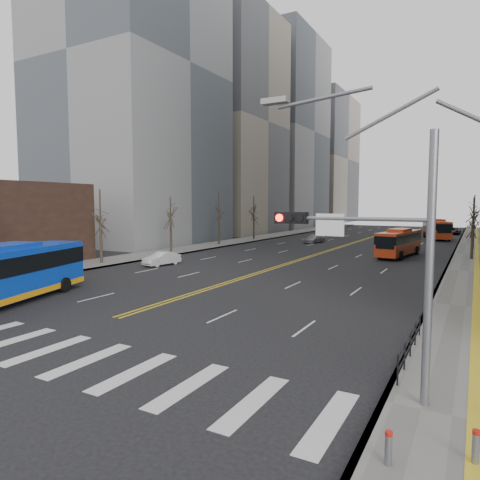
% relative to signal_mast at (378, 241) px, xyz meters
% --- Properties ---
extents(ground, '(220.00, 220.00, 0.00)m').
position_rel_signal_mast_xyz_m(ground, '(-13.77, -2.00, -4.86)').
color(ground, black).
extents(sidewalk_left, '(5.00, 130.00, 0.15)m').
position_rel_signal_mast_xyz_m(sidewalk_left, '(-30.27, 43.00, -4.78)').
color(sidewalk_left, slate).
rests_on(sidewalk_left, ground).
extents(crosswalk, '(26.70, 4.00, 0.01)m').
position_rel_signal_mast_xyz_m(crosswalk, '(-13.77, -2.00, -4.85)').
color(crosswalk, silver).
rests_on(crosswalk, ground).
extents(centerline, '(0.55, 100.00, 0.01)m').
position_rel_signal_mast_xyz_m(centerline, '(-13.77, 53.00, -4.85)').
color(centerline, gold).
rests_on(centerline, ground).
extents(office_towers, '(83.00, 134.00, 58.00)m').
position_rel_signal_mast_xyz_m(office_towers, '(-13.64, 66.51, 19.07)').
color(office_towers, gray).
rests_on(office_towers, ground).
extents(signal_mast, '(5.37, 0.37, 9.39)m').
position_rel_signal_mast_xyz_m(signal_mast, '(0.00, 0.00, 0.00)').
color(signal_mast, gray).
rests_on(signal_mast, ground).
extents(pedestrian_railing, '(0.06, 6.06, 1.02)m').
position_rel_signal_mast_xyz_m(pedestrian_railing, '(0.53, 4.00, -4.03)').
color(pedestrian_railing, black).
rests_on(pedestrian_railing, sidewalk_right).
extents(bollards, '(2.87, 3.17, 0.78)m').
position_rel_signal_mast_xyz_m(bollards, '(2.50, -2.16, -4.30)').
color(bollards, gray).
rests_on(bollards, sidewalk_right).
extents(street_trees, '(35.20, 47.20, 7.60)m').
position_rel_signal_mast_xyz_m(street_trees, '(-20.94, 32.55, 0.02)').
color(street_trees, black).
rests_on(street_trees, ground).
extents(blue_bus, '(6.08, 12.56, 3.58)m').
position_rel_signal_mast_xyz_m(blue_bus, '(-21.69, 2.00, -2.98)').
color(blue_bus, blue).
rests_on(blue_bus, ground).
extents(red_bus_near, '(3.60, 10.10, 3.17)m').
position_rel_signal_mast_xyz_m(red_bus_near, '(-4.98, 37.56, -3.09)').
color(red_bus_near, '#BE3614').
rests_on(red_bus_near, ground).
extents(red_bus_far, '(5.36, 10.96, 3.41)m').
position_rel_signal_mast_xyz_m(red_bus_far, '(-3.28, 65.94, -2.96)').
color(red_bus_far, '#BE3614').
rests_on(red_bus_far, ground).
extents(car_white, '(1.97, 4.15, 1.31)m').
position_rel_signal_mast_xyz_m(car_white, '(-24.01, 19.23, -4.20)').
color(car_white, silver).
rests_on(car_white, ground).
extents(car_dark_mid, '(2.19, 4.65, 1.54)m').
position_rel_signal_mast_xyz_m(car_dark_mid, '(-6.28, 41.98, -4.09)').
color(car_dark_mid, black).
rests_on(car_dark_mid, ground).
extents(car_silver, '(2.65, 4.82, 1.32)m').
position_rel_signal_mast_xyz_m(car_silver, '(-19.08, 49.48, -4.19)').
color(car_silver, '#9E9DA2').
rests_on(car_silver, ground).
extents(car_dark_far, '(2.45, 4.87, 1.32)m').
position_rel_signal_mast_xyz_m(car_dark_far, '(-1.27, 79.69, -4.19)').
color(car_dark_far, black).
rests_on(car_dark_far, ground).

